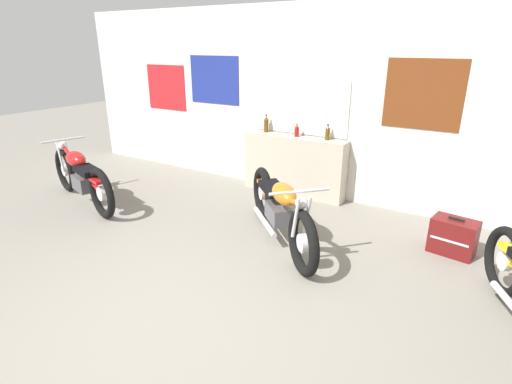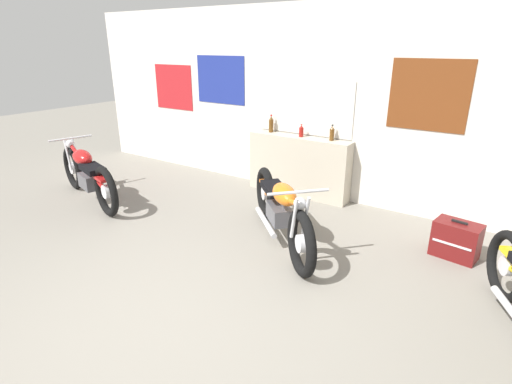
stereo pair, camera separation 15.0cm
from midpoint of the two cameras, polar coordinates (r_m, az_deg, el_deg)
name	(u,v)px [view 1 (the left image)]	position (r m, az deg, el deg)	size (l,w,h in m)	color
ground_plane	(157,333)	(3.60, -15.15, -18.89)	(24.00, 24.00, 0.00)	gray
wall_back	(334,105)	(5.97, 10.30, 12.09)	(10.00, 0.07, 2.80)	silver
sill_counter	(294,166)	(6.22, 4.76, 3.78)	(1.64, 0.28, 0.92)	#B7AD99
bottle_leftmost	(266,124)	(6.38, 0.78, 9.65)	(0.07, 0.07, 0.28)	#5B3814
bottle_left_center	(297,131)	(6.09, 5.13, 8.69)	(0.07, 0.07, 0.19)	maroon
bottle_center	(328,133)	(5.92, 9.46, 8.32)	(0.07, 0.07, 0.23)	#5B3814
motorcycle_orange	(280,209)	(4.70, 2.52, -2.43)	(1.66, 1.57, 0.86)	black
motorcycle_red	(81,176)	(6.39, -24.29, 2.07)	(2.08, 0.81, 0.88)	black
hard_case_darkred	(453,237)	(4.99, 25.57, -5.77)	(0.51, 0.36, 0.43)	maroon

